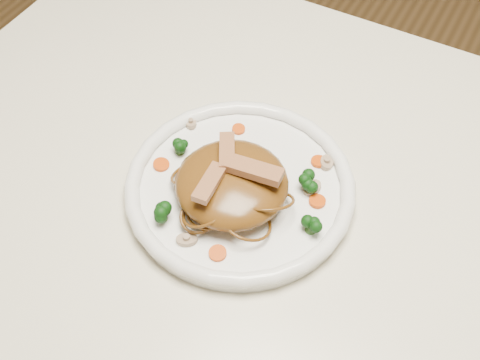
% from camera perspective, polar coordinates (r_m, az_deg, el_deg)
% --- Properties ---
extents(table, '(1.20, 0.80, 0.75)m').
position_cam_1_polar(table, '(0.88, 6.02, -6.56)').
color(table, beige).
rests_on(table, ground).
extents(plate, '(0.38, 0.38, 0.02)m').
position_cam_1_polar(plate, '(0.80, 0.00, -0.98)').
color(plate, white).
rests_on(plate, table).
extents(noodle_mound, '(0.18, 0.18, 0.05)m').
position_cam_1_polar(noodle_mound, '(0.76, -0.77, -0.32)').
color(noodle_mound, '#5D3711').
rests_on(noodle_mound, plate).
extents(chicken_a, '(0.08, 0.03, 0.01)m').
position_cam_1_polar(chicken_a, '(0.74, 1.19, 0.97)').
color(chicken_a, '#AB7750').
rests_on(chicken_a, noodle_mound).
extents(chicken_b, '(0.04, 0.06, 0.01)m').
position_cam_1_polar(chicken_b, '(0.76, -1.21, 2.73)').
color(chicken_b, '#AB7750').
rests_on(chicken_b, noodle_mound).
extents(chicken_c, '(0.03, 0.06, 0.01)m').
position_cam_1_polar(chicken_c, '(0.73, -2.84, -0.26)').
color(chicken_c, '#AB7750').
rests_on(chicken_c, noodle_mound).
extents(broccoli_0, '(0.03, 0.03, 0.03)m').
position_cam_1_polar(broccoli_0, '(0.78, 6.54, -0.11)').
color(broccoli_0, black).
rests_on(broccoli_0, plate).
extents(broccoli_1, '(0.03, 0.03, 0.03)m').
position_cam_1_polar(broccoli_1, '(0.82, -5.64, 3.29)').
color(broccoli_1, black).
rests_on(broccoli_1, plate).
extents(broccoli_2, '(0.03, 0.03, 0.03)m').
position_cam_1_polar(broccoli_2, '(0.75, -7.35, -2.89)').
color(broccoli_2, black).
rests_on(broccoli_2, plate).
extents(broccoli_3, '(0.03, 0.03, 0.03)m').
position_cam_1_polar(broccoli_3, '(0.75, 6.64, -4.10)').
color(broccoli_3, black).
rests_on(broccoli_3, plate).
extents(carrot_0, '(0.02, 0.02, 0.00)m').
position_cam_1_polar(carrot_0, '(0.82, 7.30, 1.72)').
color(carrot_0, '#C63C07').
rests_on(carrot_0, plate).
extents(carrot_1, '(0.03, 0.03, 0.00)m').
position_cam_1_polar(carrot_1, '(0.82, -7.31, 1.42)').
color(carrot_1, '#C63C07').
rests_on(carrot_1, plate).
extents(carrot_2, '(0.03, 0.03, 0.00)m').
position_cam_1_polar(carrot_2, '(0.78, 7.18, -1.97)').
color(carrot_2, '#C63C07').
rests_on(carrot_2, plate).
extents(carrot_3, '(0.02, 0.02, 0.00)m').
position_cam_1_polar(carrot_3, '(0.85, -0.13, 4.73)').
color(carrot_3, '#C63C07').
rests_on(carrot_3, plate).
extents(carrot_4, '(0.03, 0.03, 0.00)m').
position_cam_1_polar(carrot_4, '(0.73, -2.09, -6.80)').
color(carrot_4, '#C63C07').
rests_on(carrot_4, plate).
extents(mushroom_0, '(0.04, 0.04, 0.01)m').
position_cam_1_polar(mushroom_0, '(0.74, -4.96, -5.53)').
color(mushroom_0, tan).
rests_on(mushroom_0, plate).
extents(mushroom_1, '(0.03, 0.03, 0.01)m').
position_cam_1_polar(mushroom_1, '(0.79, 6.70, -0.74)').
color(mushroom_1, tan).
rests_on(mushroom_1, plate).
extents(mushroom_2, '(0.03, 0.03, 0.01)m').
position_cam_1_polar(mushroom_2, '(0.86, -4.56, 5.25)').
color(mushroom_2, tan).
rests_on(mushroom_2, plate).
extents(mushroom_3, '(0.03, 0.03, 0.01)m').
position_cam_1_polar(mushroom_3, '(0.82, 8.03, 1.60)').
color(mushroom_3, tan).
rests_on(mushroom_3, plate).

